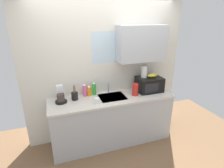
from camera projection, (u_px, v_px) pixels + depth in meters
name	position (u px, v px, depth m)	size (l,w,h in m)	color
kitchen_wall_assembly	(112.00, 67.00, 3.32)	(2.96, 0.42, 2.50)	silver
counter_unit	(112.00, 119.00, 3.33)	(2.19, 0.63, 0.90)	#B2B7BC
sink_faucet	(108.00, 88.00, 3.36)	(0.03, 0.03, 0.18)	#B2B5BA
microwave	(149.00, 84.00, 3.40)	(0.46, 0.35, 0.27)	black
banana_bunch	(152.00, 75.00, 3.36)	(0.20, 0.11, 0.07)	gold
paper_towel_roll	(144.00, 72.00, 3.33)	(0.11, 0.11, 0.22)	white
coffee_maker	(61.00, 96.00, 2.97)	(0.19, 0.21, 0.28)	black
dish_soap_bottle_green	(94.00, 89.00, 3.24)	(0.07, 0.07, 0.25)	green
dish_soap_bottle_orange	(89.00, 91.00, 3.21)	(0.07, 0.07, 0.20)	orange
dish_soap_bottle_pink	(85.00, 90.00, 3.18)	(0.07, 0.07, 0.24)	#E55999
cereal_canister	(135.00, 90.00, 3.22)	(0.10, 0.10, 0.22)	red
mug_white	(97.00, 101.00, 2.94)	(0.08, 0.08, 0.10)	white
utensil_crock	(75.00, 96.00, 3.06)	(0.11, 0.11, 0.28)	black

